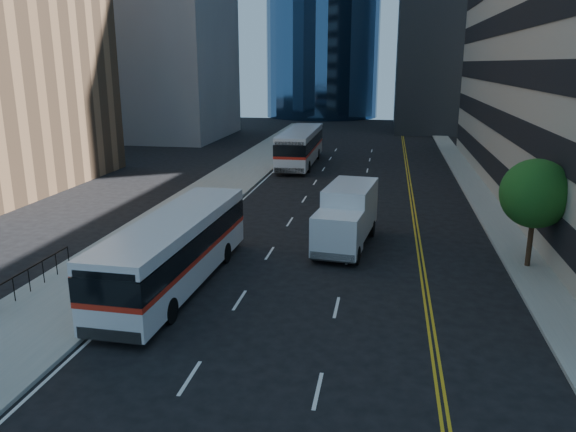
{
  "coord_description": "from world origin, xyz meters",
  "views": [
    {
      "loc": [
        2.21,
        -18.67,
        9.43
      ],
      "look_at": [
        -2.05,
        5.22,
        2.8
      ],
      "focal_mm": 35.0,
      "sensor_mm": 36.0,
      "label": 1
    }
  ],
  "objects_px": {
    "street_tree": "(536,194)",
    "box_truck": "(347,216)",
    "bus_rear": "(300,146)",
    "bus_front": "(176,249)"
  },
  "relations": [
    {
      "from": "bus_front",
      "to": "bus_rear",
      "type": "relative_size",
      "value": 0.93
    },
    {
      "from": "street_tree",
      "to": "box_truck",
      "type": "height_order",
      "value": "street_tree"
    },
    {
      "from": "street_tree",
      "to": "bus_front",
      "type": "xyz_separation_m",
      "value": [
        -15.6,
        -4.87,
        -1.96
      ]
    },
    {
      "from": "street_tree",
      "to": "bus_rear",
      "type": "distance_m",
      "value": 30.04
    },
    {
      "from": "street_tree",
      "to": "bus_front",
      "type": "relative_size",
      "value": 0.43
    },
    {
      "from": "bus_front",
      "to": "bus_rear",
      "type": "distance_m",
      "value": 30.85
    },
    {
      "from": "bus_front",
      "to": "bus_rear",
      "type": "bearing_deg",
      "value": 90.41
    },
    {
      "from": "bus_rear",
      "to": "street_tree",
      "type": "bearing_deg",
      "value": -60.52
    },
    {
      "from": "bus_front",
      "to": "box_truck",
      "type": "bearing_deg",
      "value": 45.88
    },
    {
      "from": "bus_front",
      "to": "street_tree",
      "type": "bearing_deg",
      "value": 18.9
    }
  ]
}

